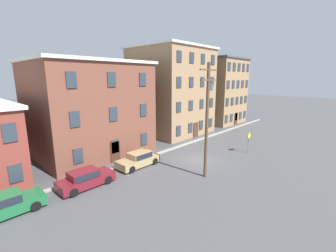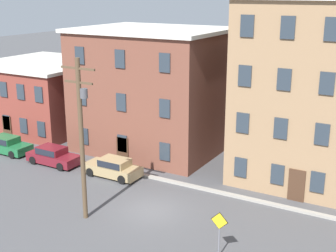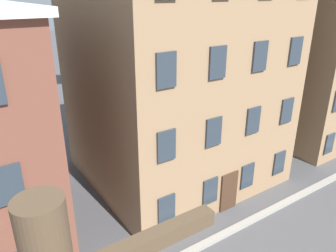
# 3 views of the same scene
# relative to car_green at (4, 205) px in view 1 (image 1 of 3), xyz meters

# --- Properties ---
(ground_plane) EXTENTS (200.00, 200.00, 0.00)m
(ground_plane) POSITION_rel_car_green_xyz_m (16.60, -3.15, -0.75)
(ground_plane) COLOR #4C4C4F
(kerb_strip) EXTENTS (56.00, 0.36, 0.16)m
(kerb_strip) POSITION_rel_car_green_xyz_m (16.60, 1.35, -0.67)
(kerb_strip) COLOR #9E998E
(kerb_strip) RESTS_ON ground_plane
(apartment_midblock) EXTENTS (12.29, 9.79, 10.45)m
(apartment_midblock) POSITION_rel_car_green_xyz_m (10.18, 7.49, 4.49)
(apartment_midblock) COLOR brown
(apartment_midblock) RESTS_ON ground_plane
(apartment_far) EXTENTS (10.99, 10.35, 13.19)m
(apartment_far) POSITION_rel_car_green_xyz_m (24.16, 7.77, 5.86)
(apartment_far) COLOR #9E7A56
(apartment_far) RESTS_ON ground_plane
(apartment_annex) EXTENTS (9.61, 12.05, 12.30)m
(apartment_annex) POSITION_rel_car_green_xyz_m (36.85, 8.62, 5.42)
(apartment_annex) COLOR #9E7A56
(apartment_annex) RESTS_ON ground_plane
(car_green) EXTENTS (4.40, 1.92, 1.43)m
(car_green) POSITION_rel_car_green_xyz_m (0.00, 0.00, 0.00)
(car_green) COLOR #1E6638
(car_green) RESTS_ON ground_plane
(car_maroon) EXTENTS (4.40, 1.92, 1.43)m
(car_maroon) POSITION_rel_car_green_xyz_m (5.41, -0.10, 0.00)
(car_maroon) COLOR maroon
(car_maroon) RESTS_ON ground_plane
(car_tan) EXTENTS (4.40, 1.92, 1.43)m
(car_tan) POSITION_rel_car_green_xyz_m (11.15, 0.20, 0.00)
(car_tan) COLOR tan
(car_tan) RESTS_ON ground_plane
(caution_sign) EXTENTS (0.97, 0.08, 2.58)m
(caution_sign) POSITION_rel_car_green_xyz_m (22.50, -6.00, 0.98)
(caution_sign) COLOR slate
(caution_sign) RESTS_ON ground_plane
(utility_pole) EXTENTS (2.40, 0.44, 9.85)m
(utility_pole) POSITION_rel_car_green_xyz_m (13.65, -6.01, 4.78)
(utility_pole) COLOR brown
(utility_pole) RESTS_ON ground_plane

